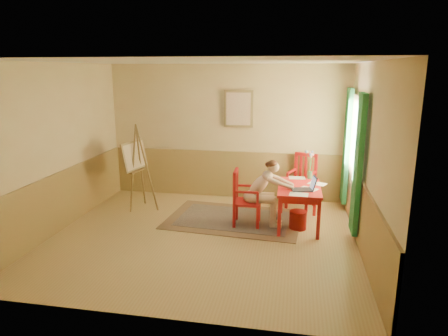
% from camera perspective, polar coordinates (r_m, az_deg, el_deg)
% --- Properties ---
extents(room, '(5.04, 4.54, 2.84)m').
position_cam_1_polar(room, '(6.28, -3.15, 2.02)').
color(room, tan).
rests_on(room, ground).
extents(wainscot, '(5.00, 4.50, 1.00)m').
position_cam_1_polar(wainscot, '(7.26, -1.59, -3.68)').
color(wainscot, '#A0844F').
rests_on(wainscot, room).
extents(window, '(0.12, 2.01, 2.20)m').
position_cam_1_polar(window, '(7.27, 17.90, 2.55)').
color(window, white).
rests_on(window, room).
extents(wall_portrait, '(0.60, 0.05, 0.76)m').
position_cam_1_polar(wall_portrait, '(8.30, 2.07, 8.41)').
color(wall_portrait, olive).
rests_on(wall_portrait, room).
extents(rug, '(2.52, 1.78, 0.02)m').
position_cam_1_polar(rug, '(7.44, 1.42, -7.25)').
color(rug, '#8C7251').
rests_on(rug, room).
extents(table, '(0.74, 1.21, 0.72)m').
position_cam_1_polar(table, '(7.08, 10.64, -3.28)').
color(table, red).
rests_on(table, room).
extents(chair_left, '(0.47, 0.45, 0.99)m').
position_cam_1_polar(chair_left, '(7.04, 2.89, -4.29)').
color(chair_left, red).
rests_on(chair_left, room).
extents(chair_back, '(0.62, 0.63, 1.07)m').
position_cam_1_polar(chair_back, '(8.12, 11.07, -1.79)').
color(chair_back, red).
rests_on(chair_back, room).
extents(figure, '(0.88, 0.38, 1.19)m').
position_cam_1_polar(figure, '(6.98, 5.66, -3.12)').
color(figure, beige).
rests_on(figure, room).
extents(laptop, '(0.44, 0.32, 0.24)m').
position_cam_1_polar(laptop, '(6.83, 11.51, -2.72)').
color(laptop, '#1E2338').
rests_on(laptop, table).
extents(papers, '(0.69, 1.26, 0.00)m').
position_cam_1_polar(papers, '(7.09, 11.50, -2.51)').
color(papers, white).
rests_on(papers, table).
extents(vase, '(0.19, 0.27, 0.53)m').
position_cam_1_polar(vase, '(7.53, 12.14, 0.30)').
color(vase, '#3F724C').
rests_on(vase, table).
extents(wastebasket, '(0.38, 0.38, 0.32)m').
position_cam_1_polar(wastebasket, '(7.09, 10.47, -7.28)').
color(wastebasket, '#9E1813').
rests_on(wastebasket, room).
extents(easel, '(0.61, 0.75, 1.68)m').
position_cam_1_polar(easel, '(7.96, -12.41, 1.26)').
color(easel, brown).
rests_on(easel, room).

